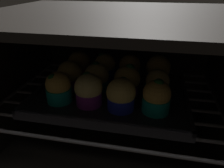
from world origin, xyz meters
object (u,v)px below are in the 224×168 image
object	(u,v)px
muffin_row0_col3	(156,97)
muffin_row1_col3	(157,84)
muffin_row2_col0	(79,65)
muffin_row2_col1	(105,67)
muffin_row1_col1	(97,78)
muffin_row0_col0	(58,88)
muffin_row1_col2	(127,81)
muffin_row1_col0	(70,75)
muffin_row2_col3	(158,70)
muffin_row0_col2	(121,95)
muffin_row0_col1	(89,90)
muffin_row2_col2	(130,68)
baking_tray	(112,93)

from	to	relation	value
muffin_row0_col3	muffin_row1_col3	bearing A→B (deg)	89.39
muffin_row2_col0	muffin_row2_col1	distance (cm)	8.10
muffin_row1_col1	muffin_row1_col3	size ratio (longest dim) A/B	1.08
muffin_row0_col0	muffin_row1_col2	xyz separation A→B (cm)	(15.45, 7.41, -0.11)
muffin_row1_col1	muffin_row1_col3	xyz separation A→B (cm)	(15.81, -0.68, -0.10)
muffin_row2_col0	muffin_row1_col0	bearing A→B (deg)	-88.83
muffin_row0_col0	muffin_row0_col3	size ratio (longest dim) A/B	0.95
muffin_row0_col0	muffin_row2_col3	distance (cm)	27.57
muffin_row0_col2	muffin_row1_col1	bearing A→B (deg)	133.70
muffin_row0_col1	muffin_row0_col3	xyz separation A→B (cm)	(15.48, -0.02, 0.01)
muffin_row0_col0	muffin_row2_col2	bearing A→B (deg)	45.94
muffin_row0_col3	muffin_row1_col2	xyz separation A→B (cm)	(-7.51, 7.35, -0.16)
muffin_row0_col3	muffin_row1_col1	size ratio (longest dim) A/B	1.04
muffin_row1_col1	muffin_row2_col0	size ratio (longest dim) A/B	1.00
muffin_row0_col1	muffin_row2_col0	size ratio (longest dim) A/B	1.02
muffin_row0_col1	muffin_row1_col3	bearing A→B (deg)	24.71
muffin_row0_col1	muffin_row2_col3	bearing A→B (deg)	43.88
muffin_row1_col2	muffin_row1_col1	bearing A→B (deg)	176.47
muffin_row0_col2	muffin_row1_col0	world-z (taller)	same
muffin_row0_col3	muffin_row1_col0	size ratio (longest dim) A/B	1.07
baking_tray	muffin_row1_col3	bearing A→B (deg)	-1.37
baking_tray	muffin_row2_col3	distance (cm)	14.54
baking_tray	muffin_row0_col3	size ratio (longest dim) A/B	4.81
muffin_row0_col3	muffin_row1_col1	xyz separation A→B (cm)	(-15.73, 7.86, -0.24)
baking_tray	muffin_row2_col2	world-z (taller)	muffin_row2_col2
muffin_row0_col0	muffin_row1_col1	bearing A→B (deg)	47.56
muffin_row0_col0	muffin_row0_col1	bearing A→B (deg)	0.58
muffin_row1_col0	muffin_row2_col1	distance (cm)	10.83
muffin_row1_col3	muffin_row2_col3	size ratio (longest dim) A/B	0.88
muffin_row1_col0	muffin_row1_col3	world-z (taller)	muffin_row1_col0
muffin_row0_col2	muffin_row1_col2	xyz separation A→B (cm)	(0.29, 7.79, -0.02)
baking_tray	muffin_row1_col0	size ratio (longest dim) A/B	5.12
muffin_row1_col0	muffin_row1_col1	size ratio (longest dim) A/B	0.97
muffin_row0_col2	muffin_row2_col3	distance (cm)	17.37
muffin_row1_col2	muffin_row2_col0	world-z (taller)	muffin_row1_col2
muffin_row1_col1	muffin_row1_col2	distance (cm)	8.23
muffin_row1_col3	muffin_row0_col0	bearing A→B (deg)	-162.57
muffin_row0_col2	muffin_row1_col1	distance (cm)	11.48
muffin_row2_col0	muffin_row1_col2	bearing A→B (deg)	-26.46
muffin_row1_col1	muffin_row1_col2	bearing A→B (deg)	-3.53
baking_tray	muffin_row0_col2	size ratio (longest dim) A/B	5.10
muffin_row2_col1	muffin_row2_col3	size ratio (longest dim) A/B	0.96
muffin_row0_col2	muffin_row0_col3	xyz separation A→B (cm)	(7.80, 0.44, 0.13)
muffin_row0_col2	muffin_row2_col0	world-z (taller)	muffin_row2_col0
muffin_row2_col2	muffin_row1_col3	bearing A→B (deg)	-46.39
muffin_row0_col1	muffin_row2_col0	bearing A→B (deg)	117.15
muffin_row1_col0	muffin_row2_col3	xyz separation A→B (cm)	(23.22, 7.34, 0.43)
muffin_row1_col1	muffin_row0_col2	bearing A→B (deg)	-46.30
muffin_row1_col0	muffin_row1_col1	world-z (taller)	muffin_row1_col1
muffin_row1_col1	muffin_row2_col3	distance (cm)	17.39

